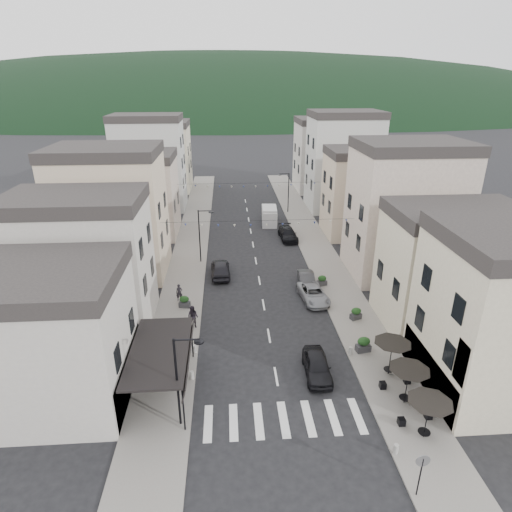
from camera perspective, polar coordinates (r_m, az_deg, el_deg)
The scene contains 29 objects.
ground at distance 26.05m, azimuth 4.32°, elevation -23.94°, with size 700.00×700.00×0.00m, color black.
sidewalk_left at distance 53.29m, azimuth -8.54°, elevation 1.76°, with size 4.00×76.00×0.12m, color slate.
sidewalk_right at distance 54.13m, azimuth 7.49°, elevation 2.16°, with size 4.00×76.00×0.12m, color slate.
hill_backdrop at distance 318.21m, azimuth -3.64°, elevation 19.31°, with size 640.00×360.00×70.00m, color black.
boutique_building at distance 29.85m, azimuth -28.52°, elevation -10.36°, with size 12.00×8.00×8.00m, color #B1AAA2.
boutique_awning at distance 27.93m, azimuth -12.24°, elevation -12.32°, with size 3.77×7.50×3.28m.
buildings_row_left at distance 57.99m, azimuth -15.50°, elevation 9.18°, with size 10.20×54.16×14.00m.
buildings_row_right at distance 58.37m, azimuth 13.79°, elevation 9.64°, with size 10.20×54.16×14.50m.
cafe_terrace at distance 28.41m, azimuth 19.71°, elevation -14.49°, with size 2.50×8.10×2.53m.
streetlamp_left_near at distance 25.01m, azimuth -9.91°, elevation -15.17°, with size 1.70×0.56×6.00m.
streetlamp_left_far at distance 46.30m, azimuth -7.24°, elevation 3.37°, with size 1.70×0.56×6.00m.
streetlamp_right_far at distance 64.10m, azimuth 4.11°, elevation 8.96°, with size 1.70×0.56×6.00m.
traffic_sign at distance 23.81m, azimuth 21.22°, elevation -24.80°, with size 0.70×0.07×2.70m.
bollards at distance 29.78m, azimuth 2.82°, elevation -15.70°, with size 11.66×10.26×0.60m.
bunting_near at distance 41.91m, azimuth 0.36°, elevation 4.29°, with size 19.00×0.28×0.62m.
bunting_far at distance 57.28m, azimuth -0.86°, elevation 9.36°, with size 19.00×0.28×0.62m.
parked_car_a at distance 30.40m, azimuth 8.14°, elevation -14.31°, with size 1.70×4.24×1.44m, color black.
parked_car_b at distance 41.88m, azimuth 6.76°, elevation -3.25°, with size 1.44×4.12×1.36m, color #2F2F32.
parked_car_c at distance 39.49m, azimuth 7.64°, elevation -5.03°, with size 2.17×4.71×1.31m, color gray.
parked_car_d at distance 53.96m, azimuth 4.27°, elevation 2.96°, with size 1.97×4.86×1.41m, color black.
parked_car_e at distance 43.97m, azimuth -4.76°, elevation -1.67°, with size 1.90×4.71×1.61m, color black.
delivery_van at distance 59.75m, azimuth 1.78°, elevation 5.47°, with size 2.30×5.13×2.40m.
pedestrian_a at distance 39.38m, azimuth -10.19°, elevation -4.84°, with size 0.59×0.39×1.62m, color black.
pedestrian_b at distance 35.15m, azimuth -8.41°, elevation -8.04°, with size 0.93×0.72×1.91m, color black.
planter_la at distance 33.04m, azimuth -12.88°, elevation -11.58°, with size 0.96×0.62×1.01m.
planter_lb at distance 38.43m, azimuth -9.53°, elevation -6.01°, with size 1.05×0.74×1.06m.
planter_ra at distance 33.17m, azimuth 14.14°, elevation -11.36°, with size 1.16×0.77×1.20m.
planter_rb at distance 37.09m, azimuth 13.19°, elevation -7.47°, with size 1.06×0.84×1.05m.
planter_rc at distance 42.18m, azimuth 8.79°, elevation -3.25°, with size 1.03×0.75×1.04m.
Camera 1 is at (-3.03, -17.63, 18.93)m, focal length 30.00 mm.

